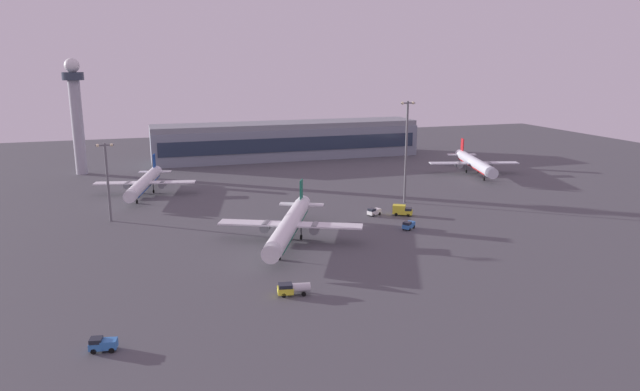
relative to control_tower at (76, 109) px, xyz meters
The scene contains 13 objects.
ground_plane 129.42m from the control_tower, 52.93° to the right, with size 416.00×416.00×0.00m, color #4C4C51.
terminal_building 90.43m from the control_tower, ahead, with size 121.34×22.40×16.40m.
control_tower is the anchor object (origin of this frame).
airplane_far_stand 125.75m from the control_tower, 62.66° to the right, with size 34.67×43.88×11.94m.
airplane_mid_apron 157.56m from the control_tower, 17.34° to the right, with size 35.13×44.75×11.67m.
airplane_taxiway_distant 55.41m from the control_tower, 62.67° to the right, with size 33.39×42.61×11.03m.
fuel_truck 152.80m from the control_tower, 71.03° to the right, with size 6.54×3.17×2.35m.
baggage_tractor 157.77m from the control_tower, 84.43° to the right, with size 4.41×2.63×2.25m.
catering_truck 136.52m from the control_tower, 45.33° to the right, with size 6.04×4.97×3.05m.
cargo_loader 129.57m from the control_tower, 47.11° to the right, with size 4.58×3.54×2.25m.
maintenance_van 143.51m from the control_tower, 50.46° to the right, with size 4.46×4.11×2.25m.
apron_light_west 78.89m from the control_tower, 79.97° to the right, with size 4.80×0.90×22.15m.
apron_light_east 130.81m from the control_tower, 38.70° to the right, with size 4.80×0.90×31.99m.
Camera 1 is at (-53.55, -142.30, 44.29)m, focal length 32.39 mm.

